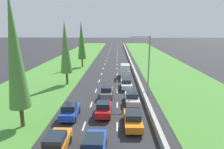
# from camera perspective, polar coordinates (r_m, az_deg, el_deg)

# --- Properties ---
(ground_plane) EXTENTS (300.00, 300.00, 0.00)m
(ground_plane) POSITION_cam_1_polar(r_m,az_deg,el_deg) (64.55, -0.06, 4.41)
(ground_plane) COLOR #28282B
(ground_plane) RESTS_ON ground
(grass_verge_left) EXTENTS (14.00, 140.00, 0.04)m
(grass_verge_left) POSITION_cam_1_polar(r_m,az_deg,el_deg) (66.09, -11.12, 4.38)
(grass_verge_left) COLOR #478433
(grass_verge_left) RESTS_ON ground
(grass_verge_right) EXTENTS (14.00, 140.00, 0.04)m
(grass_verge_right) POSITION_cam_1_polar(r_m,az_deg,el_deg) (65.75, 12.58, 4.27)
(grass_verge_right) COLOR #478433
(grass_verge_right) RESTS_ON ground
(median_barrier) EXTENTS (0.44, 120.00, 0.85)m
(median_barrier) POSITION_cam_1_polar(r_m,az_deg,el_deg) (64.59, 5.02, 4.74)
(median_barrier) COLOR #9E9B93
(median_barrier) RESTS_ON ground
(lane_markings) EXTENTS (3.64, 116.00, 0.01)m
(lane_markings) POSITION_cam_1_polar(r_m,az_deg,el_deg) (64.55, -0.06, 4.41)
(lane_markings) COLOR white
(lane_markings) RESTS_ON ground
(orange_sedan_left_lane) EXTENTS (1.82, 4.50, 1.64)m
(orange_sedan_left_lane) POSITION_cam_1_polar(r_m,az_deg,el_deg) (17.69, -16.05, -18.80)
(orange_sedan_left_lane) COLOR orange
(orange_sedan_left_lane) RESTS_ON ground
(blue_sedan_centre_lane) EXTENTS (1.82, 4.50, 1.64)m
(blue_sedan_centre_lane) POSITION_cam_1_polar(r_m,az_deg,el_deg) (16.84, -5.19, -20.09)
(blue_sedan_centre_lane) COLOR #1E47B7
(blue_sedan_centre_lane) RESTS_ON ground
(orange_sedan_right_lane) EXTENTS (1.82, 4.50, 1.64)m
(orange_sedan_right_lane) POSITION_cam_1_polar(r_m,az_deg,el_deg) (21.05, 6.07, -12.83)
(orange_sedan_right_lane) COLOR orange
(orange_sedan_right_lane) RESTS_ON ground
(silver_sedan_right_lane) EXTENTS (1.82, 4.50, 1.64)m
(silver_sedan_right_lane) POSITION_cam_1_polar(r_m,az_deg,el_deg) (26.98, 5.80, -6.78)
(silver_sedan_right_lane) COLOR silver
(silver_sedan_right_lane) RESTS_ON ground
(red_hatchback_centre_lane) EXTENTS (1.74, 3.90, 1.72)m
(red_hatchback_centre_lane) POSITION_cam_1_polar(r_m,az_deg,el_deg) (23.42, -2.48, -9.88)
(red_hatchback_centre_lane) COLOR red
(red_hatchback_centre_lane) RESTS_ON ground
(blue_hatchback_left_lane) EXTENTS (1.74, 3.90, 1.72)m
(blue_hatchback_left_lane) POSITION_cam_1_polar(r_m,az_deg,el_deg) (23.33, -12.09, -10.28)
(blue_hatchback_left_lane) COLOR #1E47B7
(blue_hatchback_left_lane) RESTS_ON ground
(grey_hatchback_centre_lane) EXTENTS (1.74, 3.90, 1.72)m
(grey_hatchback_centre_lane) POSITION_cam_1_polar(r_m,az_deg,el_deg) (29.14, -1.58, -5.11)
(grey_hatchback_centre_lane) COLOR slate
(grey_hatchback_centre_lane) RESTS_ON ground
(white_sedan_right_lane) EXTENTS (1.82, 4.50, 1.64)m
(white_sedan_right_lane) POSITION_cam_1_polar(r_m,az_deg,el_deg) (33.66, 4.20, -2.64)
(white_sedan_right_lane) COLOR white
(white_sedan_right_lane) RESTS_ON ground
(silver_van_right_lane) EXTENTS (1.96, 4.90, 2.82)m
(silver_van_right_lane) POSITION_cam_1_polar(r_m,az_deg,el_deg) (40.60, 3.82, 1.01)
(silver_van_right_lane) COLOR silver
(silver_van_right_lane) RESTS_ON ground
(poplar_tree_nearest) EXTENTS (2.14, 2.14, 13.50)m
(poplar_tree_nearest) POSITION_cam_1_polar(r_m,az_deg,el_deg) (21.13, -26.48, 5.79)
(poplar_tree_nearest) COLOR #4C3823
(poplar_tree_nearest) RESTS_ON ground
(poplar_tree_second) EXTENTS (2.09, 2.09, 11.46)m
(poplar_tree_second) POSITION_cam_1_polar(r_m,az_deg,el_deg) (35.74, -13.43, 7.73)
(poplar_tree_second) COLOR #4C3823
(poplar_tree_second) RESTS_ON ground
(poplar_tree_third) EXTENTS (2.10, 2.10, 11.90)m
(poplar_tree_third) POSITION_cam_1_polar(r_m,az_deg,el_deg) (51.67, -8.87, 9.82)
(poplar_tree_third) COLOR #4C3823
(poplar_tree_third) RESTS_ON ground
(street_light_mast) EXTENTS (3.20, 0.28, 9.00)m
(street_light_mast) POSITION_cam_1_polar(r_m,az_deg,el_deg) (29.47, 10.03, 3.71)
(street_light_mast) COLOR gray
(street_light_mast) RESTS_ON ground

